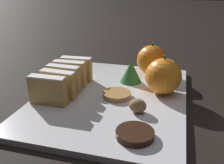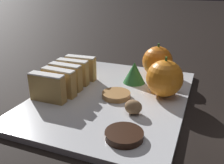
{
  "view_description": "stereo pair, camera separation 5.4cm",
  "coord_description": "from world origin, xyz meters",
  "views": [
    {
      "loc": [
        0.13,
        -0.48,
        0.25
      ],
      "look_at": [
        0.0,
        0.0,
        0.04
      ],
      "focal_mm": 40.0,
      "sensor_mm": 36.0,
      "label": 1
    },
    {
      "loc": [
        0.18,
        -0.47,
        0.25
      ],
      "look_at": [
        0.0,
        0.0,
        0.04
      ],
      "focal_mm": 40.0,
      "sensor_mm": 36.0,
      "label": 2
    }
  ],
  "objects": [
    {
      "name": "stollen_slice_third",
      "position": [
        -0.11,
        -0.01,
        0.04
      ],
      "size": [
        0.08,
        0.02,
        0.06
      ],
      "color": "tan",
      "rests_on": "serving_platter"
    },
    {
      "name": "stollen_slice_second",
      "position": [
        -0.11,
        -0.04,
        0.04
      ],
      "size": [
        0.08,
        0.03,
        0.06
      ],
      "color": "tan",
      "rests_on": "serving_platter"
    },
    {
      "name": "ground_plane",
      "position": [
        0.0,
        0.0,
        0.0
      ],
      "size": [
        6.0,
        6.0,
        0.0
      ],
      "primitive_type": "plane",
      "color": "black"
    },
    {
      "name": "stollen_slice_front",
      "position": [
        -0.11,
        -0.08,
        0.04
      ],
      "size": [
        0.08,
        0.02,
        0.06
      ],
      "color": "tan",
      "rests_on": "serving_platter"
    },
    {
      "name": "stollen_slice_fourth",
      "position": [
        -0.11,
        0.02,
        0.04
      ],
      "size": [
        0.08,
        0.02,
        0.06
      ],
      "color": "tan",
      "rests_on": "serving_platter"
    },
    {
      "name": "gingerbread_cookie",
      "position": [
        0.01,
        -0.01,
        0.02
      ],
      "size": [
        0.06,
        0.06,
        0.01
      ],
      "color": "#B27F47",
      "rests_on": "serving_platter"
    },
    {
      "name": "orange_far",
      "position": [
        0.11,
        0.04,
        0.05
      ],
      "size": [
        0.08,
        0.08,
        0.09
      ],
      "color": "orange",
      "rests_on": "serving_platter"
    },
    {
      "name": "serving_platter",
      "position": [
        0.0,
        0.0,
        0.01
      ],
      "size": [
        0.32,
        0.41,
        0.01
      ],
      "color": "silver",
      "rests_on": "ground_plane"
    },
    {
      "name": "evergreen_sprig",
      "position": [
        0.02,
        0.08,
        0.04
      ],
      "size": [
        0.05,
        0.05,
        0.05
      ],
      "color": "#2D7538",
      "rests_on": "serving_platter"
    },
    {
      "name": "walnut",
      "position": [
        0.07,
        -0.06,
        0.03
      ],
      "size": [
        0.03,
        0.03,
        0.03
      ],
      "color": "#8E6B47",
      "rests_on": "serving_platter"
    },
    {
      "name": "stollen_slice_fifth",
      "position": [
        -0.11,
        0.06,
        0.04
      ],
      "size": [
        0.08,
        0.03,
        0.06
      ],
      "color": "tan",
      "rests_on": "serving_platter"
    },
    {
      "name": "orange_near",
      "position": [
        0.07,
        0.15,
        0.05
      ],
      "size": [
        0.08,
        0.08,
        0.09
      ],
      "color": "orange",
      "rests_on": "serving_platter"
    },
    {
      "name": "chocolate_cookie",
      "position": [
        0.08,
        -0.15,
        0.02
      ],
      "size": [
        0.06,
        0.06,
        0.01
      ],
      "color": "black",
      "rests_on": "serving_platter"
    }
  ]
}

